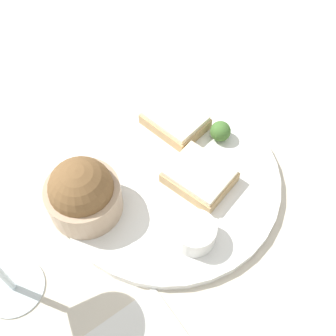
{
  "coord_description": "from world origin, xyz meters",
  "views": [
    {
      "loc": [
        -0.28,
        0.17,
        0.52
      ],
      "look_at": [
        0.0,
        0.0,
        0.03
      ],
      "focal_mm": 45.0,
      "sensor_mm": 36.0,
      "label": 1
    }
  ],
  "objects_px": {
    "salad_bowl": "(83,193)",
    "sauce_ramekin": "(195,233)",
    "cheese_toast_near": "(199,176)",
    "cheese_toast_far": "(175,120)"
  },
  "relations": [
    {
      "from": "salad_bowl",
      "to": "sauce_ramekin",
      "type": "height_order",
      "value": "salad_bowl"
    },
    {
      "from": "sauce_ramekin",
      "to": "salad_bowl",
      "type": "bearing_deg",
      "value": 41.38
    },
    {
      "from": "salad_bowl",
      "to": "cheese_toast_near",
      "type": "height_order",
      "value": "salad_bowl"
    },
    {
      "from": "sauce_ramekin",
      "to": "cheese_toast_far",
      "type": "relative_size",
      "value": 0.51
    },
    {
      "from": "cheese_toast_far",
      "to": "salad_bowl",
      "type": "bearing_deg",
      "value": 109.33
    },
    {
      "from": "sauce_ramekin",
      "to": "cheese_toast_near",
      "type": "distance_m",
      "value": 0.09
    },
    {
      "from": "sauce_ramekin",
      "to": "cheese_toast_near",
      "type": "relative_size",
      "value": 0.5
    },
    {
      "from": "cheese_toast_near",
      "to": "cheese_toast_far",
      "type": "bearing_deg",
      "value": -12.79
    },
    {
      "from": "cheese_toast_near",
      "to": "salad_bowl",
      "type": "bearing_deg",
      "value": 74.57
    },
    {
      "from": "sauce_ramekin",
      "to": "cheese_toast_far",
      "type": "distance_m",
      "value": 0.19
    }
  ]
}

